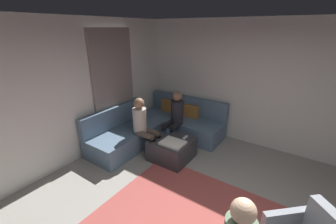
{
  "coord_description": "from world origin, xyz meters",
  "views": [
    {
      "loc": [
        0.73,
        -1.83,
        2.5
      ],
      "look_at": [
        -1.63,
        1.63,
        0.85
      ],
      "focal_mm": 23.03,
      "sensor_mm": 36.0,
      "label": 1
    }
  ],
  "objects_px": {
    "game_remote": "(185,137)",
    "person_on_couch_back": "(175,116)",
    "sectional_couch": "(158,127)",
    "ottoman": "(172,149)",
    "person_on_couch_side": "(144,124)",
    "coffee_mug": "(168,132)"
  },
  "relations": [
    {
      "from": "game_remote",
      "to": "person_on_couch_back",
      "type": "distance_m",
      "value": 0.67
    },
    {
      "from": "sectional_couch",
      "to": "person_on_couch_back",
      "type": "xyz_separation_m",
      "value": [
        0.43,
        0.06,
        0.38
      ]
    },
    {
      "from": "ottoman",
      "to": "game_remote",
      "type": "bearing_deg",
      "value": 50.71
    },
    {
      "from": "person_on_couch_side",
      "to": "ottoman",
      "type": "bearing_deg",
      "value": 103.27
    },
    {
      "from": "sectional_couch",
      "to": "person_on_couch_side",
      "type": "xyz_separation_m",
      "value": [
        0.15,
        -0.69,
        0.38
      ]
    },
    {
      "from": "ottoman",
      "to": "person_on_couch_side",
      "type": "height_order",
      "value": "person_on_couch_side"
    },
    {
      "from": "game_remote",
      "to": "coffee_mug",
      "type": "bearing_deg",
      "value": -174.29
    },
    {
      "from": "sectional_couch",
      "to": "coffee_mug",
      "type": "xyz_separation_m",
      "value": [
        0.53,
        -0.37,
        0.19
      ]
    },
    {
      "from": "sectional_couch",
      "to": "ottoman",
      "type": "height_order",
      "value": "sectional_couch"
    },
    {
      "from": "coffee_mug",
      "to": "ottoman",
      "type": "bearing_deg",
      "value": -39.29
    },
    {
      "from": "sectional_couch",
      "to": "person_on_couch_back",
      "type": "relative_size",
      "value": 2.12
    },
    {
      "from": "coffee_mug",
      "to": "person_on_couch_back",
      "type": "relative_size",
      "value": 0.08
    },
    {
      "from": "person_on_couch_back",
      "to": "game_remote",
      "type": "bearing_deg",
      "value": 142.63
    },
    {
      "from": "coffee_mug",
      "to": "game_remote",
      "type": "bearing_deg",
      "value": 5.71
    },
    {
      "from": "ottoman",
      "to": "game_remote",
      "type": "relative_size",
      "value": 5.07
    },
    {
      "from": "coffee_mug",
      "to": "game_remote",
      "type": "xyz_separation_m",
      "value": [
        0.4,
        0.04,
        -0.04
      ]
    },
    {
      "from": "ottoman",
      "to": "game_remote",
      "type": "xyz_separation_m",
      "value": [
        0.18,
        0.22,
        0.22
      ]
    },
    {
      "from": "person_on_couch_back",
      "to": "person_on_couch_side",
      "type": "xyz_separation_m",
      "value": [
        -0.28,
        -0.75,
        0.0
      ]
    },
    {
      "from": "coffee_mug",
      "to": "sectional_couch",
      "type": "bearing_deg",
      "value": 145.13
    },
    {
      "from": "sectional_couch",
      "to": "ottoman",
      "type": "xyz_separation_m",
      "value": [
        0.75,
        -0.55,
        -0.07
      ]
    },
    {
      "from": "ottoman",
      "to": "coffee_mug",
      "type": "xyz_separation_m",
      "value": [
        -0.22,
        0.18,
        0.26
      ]
    },
    {
      "from": "ottoman",
      "to": "person_on_couch_back",
      "type": "distance_m",
      "value": 0.82
    }
  ]
}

